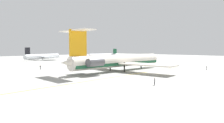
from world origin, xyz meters
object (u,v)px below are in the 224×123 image
object	(u,v)px
ground_crew_starboard	(155,81)
airliner_mid_right	(103,55)
ground_crew_near_tail	(117,62)
safety_cone_nose	(118,63)
main_jetliner	(117,61)
ground_crew_near_nose	(40,67)
airliner_mid_left	(44,56)
ground_crew_portside	(207,67)

from	to	relation	value
ground_crew_starboard	airliner_mid_right	bearing A→B (deg)	-119.18
ground_crew_near_tail	safety_cone_nose	distance (m)	4.43
main_jetliner	ground_crew_near_nose	world-z (taller)	main_jetliner
airliner_mid_right	airliner_mid_left	bearing A→B (deg)	6.34
main_jetliner	airliner_mid_right	size ratio (longest dim) A/B	1.83
ground_crew_portside	ground_crew_starboard	world-z (taller)	ground_crew_starboard
airliner_mid_left	ground_crew_near_nose	bearing A→B (deg)	-130.15
airliner_mid_right	ground_crew_near_tail	size ratio (longest dim) A/B	15.60
main_jetliner	ground_crew_near_nose	bearing A→B (deg)	125.47
ground_crew_portside	safety_cone_nose	size ratio (longest dim) A/B	3.01
ground_crew_starboard	main_jetliner	bearing A→B (deg)	-111.78
airliner_mid_left	ground_crew_portside	distance (m)	107.02
airliner_mid_right	ground_crew_portside	bearing A→B (deg)	90.14
main_jetliner	ground_crew_portside	size ratio (longest dim) A/B	28.63
main_jetliner	ground_crew_starboard	distance (m)	28.72
ground_crew_near_tail	ground_crew_portside	bearing A→B (deg)	33.65
airliner_mid_right	ground_crew_near_tail	xyz separation A→B (m)	(-38.34, -53.05, -1.28)
airliner_mid_left	ground_crew_near_tail	distance (m)	64.52
ground_crew_near_tail	airliner_mid_left	bearing A→B (deg)	-145.53
airliner_mid_left	safety_cone_nose	xyz separation A→B (m)	(12.15, -61.52, -2.33)
ground_crew_near_nose	ground_crew_portside	world-z (taller)	ground_crew_near_nose
ground_crew_portside	airliner_mid_left	bearing A→B (deg)	-107.77
airliner_mid_right	main_jetliner	bearing A→B (deg)	70.30
ground_crew_near_nose	safety_cone_nose	size ratio (longest dim) A/B	3.13
ground_crew_near_tail	ground_crew_starboard	distance (m)	57.74
airliner_mid_left	ground_crew_near_nose	size ratio (longest dim) A/B	17.07
airliner_mid_right	ground_crew_near_tail	distance (m)	65.47
ground_crew_starboard	safety_cone_nose	size ratio (longest dim) A/B	3.04
main_jetliner	airliner_mid_right	distance (m)	94.90
ground_crew_portside	main_jetliner	bearing A→B (deg)	-64.24
ground_crew_starboard	safety_cone_nose	bearing A→B (deg)	-121.62
airliner_mid_left	ground_crew_starboard	size ratio (longest dim) A/B	17.60
ground_crew_near_nose	ground_crew_starboard	bearing A→B (deg)	6.33
ground_crew_near_tail	ground_crew_starboard	xyz separation A→B (m)	(-35.60, -45.46, 0.01)
ground_crew_near_tail	airliner_mid_right	bearing A→B (deg)	171.02
safety_cone_nose	airliner_mid_right	bearing A→B (deg)	55.57
ground_crew_near_nose	ground_crew_starboard	distance (m)	49.91
ground_crew_near_nose	ground_crew_portside	bearing A→B (deg)	45.91
main_jetliner	ground_crew_portside	distance (m)	34.36
airliner_mid_right	ground_crew_near_tail	bearing A→B (deg)	73.56
main_jetliner	airliner_mid_right	bearing A→B (deg)	51.62
airliner_mid_right	ground_crew_portside	world-z (taller)	airliner_mid_right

